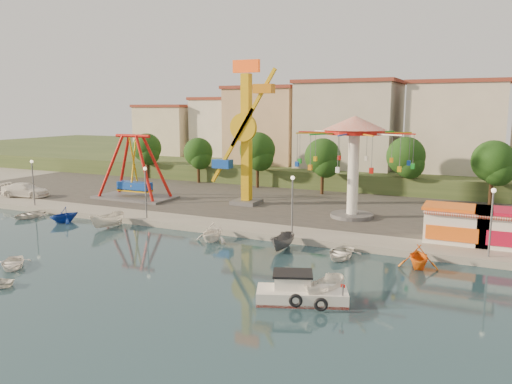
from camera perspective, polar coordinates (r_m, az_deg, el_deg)
The scene contains 35 objects.
ground at distance 38.14m, azimuth -14.64°, elevation -8.71°, with size 200.00×200.00×0.00m, color #16323C.
quay_deck at distance 93.40m, azimuth 10.33°, elevation 2.38°, with size 200.00×100.00×0.60m, color #9E998E.
asphalt_pad at distance 63.25m, azimuth 2.88°, elevation -0.59°, with size 90.00×28.00×0.01m, color #4C4944.
hill_terrace at distance 98.08m, azimuth 11.10°, elevation 3.39°, with size 200.00×60.00×3.00m, color #384C26.
pirate_ship_ride at distance 63.49m, azimuth -13.78°, elevation 2.64°, with size 10.00×5.00×8.00m.
kamikaze_tower at distance 57.30m, azimuth -0.96°, elevation 6.35°, with size 5.70×3.10×16.50m.
wave_swinger at distance 51.45m, azimuth 11.15°, elevation 5.42°, with size 11.60×11.60×10.40m.
booth_left at distance 45.24m, azimuth 21.95°, elevation -3.38°, with size 5.40×3.78×3.08m.
booth_mid at distance 45.24m, azimuth 27.10°, elevation -3.75°, with size 5.40×3.78×3.08m.
lamp_post_0 at distance 63.10m, azimuth -24.10°, elevation 0.85°, with size 0.14×0.14×5.00m, color #59595E.
lamp_post_1 at distance 52.14m, azimuth -12.48°, elevation -0.21°, with size 0.14×0.14×5.00m, color #59595E.
lamp_post_2 at distance 44.37m, azimuth 4.17°, elevation -1.71°, with size 0.14×0.14×5.00m, color #59595E.
lamp_post_3 at distance 41.59m, azimuth 25.27°, elevation -3.38°, with size 0.14×0.14×5.00m, color #59595E.
tree_0 at distance 81.64m, azimuth -12.37°, elevation 4.94°, with size 4.60×4.60×7.19m.
tree_1 at distance 75.40m, azimuth -6.63°, elevation 4.52°, with size 4.35×4.35×6.80m.
tree_2 at distance 70.23m, azimuth 0.17°, elevation 4.80°, with size 5.02×5.02×7.85m.
tree_3 at distance 65.31m, azimuth 7.63°, elevation 4.04°, with size 4.68×4.68×7.32m.
tree_4 at distance 65.99m, azimuth 16.75°, elevation 3.94°, with size 4.86×4.86×7.60m.
tree_5 at distance 63.50m, azimuth 25.47°, elevation 3.18°, with size 4.83×4.83×7.54m.
building_0 at distance 93.14m, azimuth -12.67°, elevation 7.61°, with size 9.26×9.53×11.87m, color beige.
building_1 at distance 90.97m, azimuth -4.50°, elevation 6.75°, with size 12.33×9.01×8.63m, color silver.
building_2 at distance 85.75m, azimuth 3.42°, elevation 7.46°, with size 11.95×9.28×11.23m, color tan.
building_3 at distance 78.64m, azimuth 11.98°, elevation 6.34°, with size 12.59×10.50×9.20m, color beige.
building_4 at distance 80.11m, azimuth 22.01°, elevation 5.92°, with size 10.75×9.23×9.24m, color beige.
cabin_motorboat at distance 31.33m, azimuth 5.03°, elevation -11.50°, with size 5.89×3.93×1.94m.
rowboat_a at distance 41.68m, azimuth -26.06°, elevation -7.33°, with size 2.36×3.30×0.68m, color white.
skiff at distance 31.65m, azimuth 7.84°, elevation -10.94°, with size 1.40×3.72×1.44m, color white.
van at distance 69.80m, azimuth -24.86°, elevation 0.21°, with size 2.46×6.06×1.76m, color white.
moored_boat_0 at distance 59.49m, azimuth -24.54°, elevation -2.34°, with size 2.56×3.58×0.74m, color silver.
moored_boat_1 at distance 55.61m, azimuth -21.10°, elevation -2.42°, with size 2.69×3.11×1.64m, color #1234A2.
moored_boat_2 at distance 51.62m, azimuth -16.59°, elevation -3.11°, with size 1.52×4.05×1.56m, color silver.
moored_boat_4 at distance 44.72m, azimuth -5.03°, elevation -4.55°, with size 2.87×3.32×1.75m, color white.
moored_boat_5 at distance 41.87m, azimuth 3.07°, elevation -5.76°, with size 1.36×3.62×1.40m, color #545459.
moored_boat_6 at distance 40.44m, azimuth 9.66°, elevation -6.90°, with size 2.68×3.75×0.78m, color white.
moored_boat_7 at distance 39.25m, azimuth 18.07°, elevation -7.02°, with size 2.86×3.32×1.75m, color orange.
Camera 1 is at (23.45, -27.67, 11.77)m, focal length 35.00 mm.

